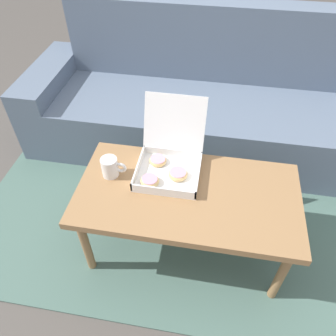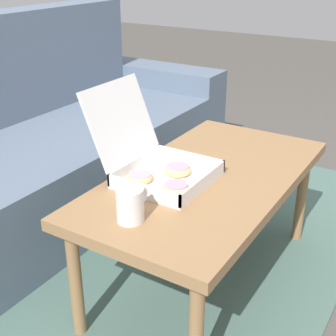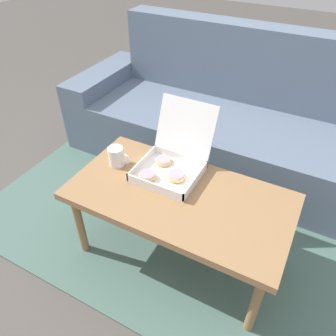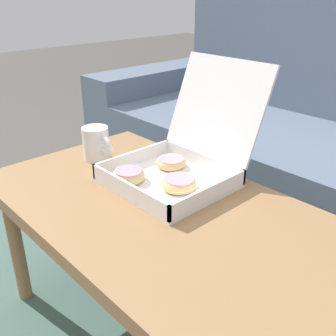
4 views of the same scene
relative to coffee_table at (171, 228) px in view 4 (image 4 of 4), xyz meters
The scene contains 5 objects.
ground_plane 0.46m from the coffee_table, 90.00° to the left, with size 12.00×12.00×0.00m, color #514C47.
area_rug 0.63m from the coffee_table, 90.00° to the left, with size 2.66×1.94×0.01m, color #4C6B60.
coffee_table is the anchor object (origin of this frame).
pastry_box 0.22m from the coffee_table, 131.18° to the left, with size 0.32×0.40×0.32m.
coffee_mug 0.42m from the coffee_table, behind, with size 0.13×0.08×0.11m.
Camera 4 is at (0.61, -0.75, 0.99)m, focal length 42.00 mm.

